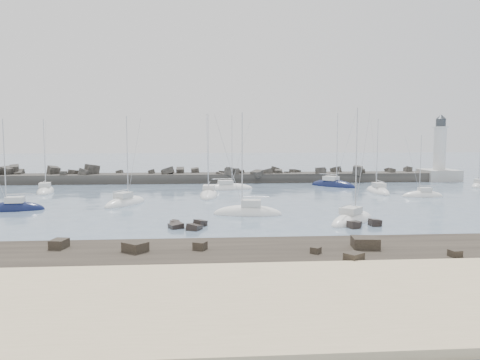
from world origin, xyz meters
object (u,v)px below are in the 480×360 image
(lighthouse, at_px, (439,166))
(sailboat_3, at_px, (125,203))
(sailboat_10, at_px, (378,192))
(sailboat_12, at_px, (478,186))
(sailboat_6, at_px, (209,196))
(sailboat_8, at_px, (333,185))
(sailboat_4, at_px, (228,189))
(sailboat_2, at_px, (12,209))
(sailboat_1, at_px, (45,192))
(sailboat_7, at_px, (352,221))
(sailboat_5, at_px, (248,213))
(sailboat_9, at_px, (423,196))

(lighthouse, xyz_separation_m, sailboat_3, (-60.42, -30.42, -2.94))
(sailboat_10, bearing_deg, sailboat_12, 18.34)
(sailboat_6, bearing_deg, sailboat_8, 29.26)
(sailboat_8, bearing_deg, sailboat_12, -6.15)
(sailboat_4, distance_m, sailboat_6, 9.95)
(sailboat_2, relative_size, sailboat_3, 0.96)
(sailboat_4, relative_size, sailboat_12, 1.39)
(sailboat_10, distance_m, sailboat_12, 23.03)
(sailboat_1, xyz_separation_m, sailboat_12, (77.16, 2.89, -0.00))
(sailboat_2, relative_size, sailboat_8, 0.85)
(lighthouse, xyz_separation_m, sailboat_2, (-73.85, -34.51, -2.94))
(sailboat_1, distance_m, sailboat_12, 77.21)
(sailboat_4, height_order, sailboat_7, sailboat_4)
(sailboat_5, distance_m, sailboat_8, 35.77)
(sailboat_5, distance_m, sailboat_9, 32.05)
(sailboat_6, bearing_deg, sailboat_5, -75.44)
(sailboat_1, height_order, sailboat_10, sailboat_10)
(sailboat_2, bearing_deg, sailboat_3, 16.94)
(sailboat_8, bearing_deg, sailboat_4, -169.30)
(sailboat_9, bearing_deg, sailboat_4, 157.65)
(sailboat_4, relative_size, sailboat_9, 1.35)
(sailboat_8, xyz_separation_m, sailboat_12, (26.66, -2.87, -0.02))
(sailboat_1, distance_m, sailboat_6, 28.12)
(sailboat_8, distance_m, sailboat_12, 26.82)
(sailboat_3, xyz_separation_m, sailboat_5, (16.04, -9.64, 0.01))
(sailboat_7, xyz_separation_m, sailboat_8, (7.89, 36.02, 0.01))
(lighthouse, distance_m, sailboat_8, 27.46)
(sailboat_2, distance_m, sailboat_6, 27.61)
(sailboat_10, bearing_deg, sailboat_4, 165.54)
(sailboat_1, distance_m, sailboat_9, 61.11)
(sailboat_5, bearing_deg, sailboat_10, 40.61)
(sailboat_9, bearing_deg, sailboat_1, 170.41)
(sailboat_4, distance_m, sailboat_8, 20.23)
(sailboat_2, xyz_separation_m, sailboat_10, (53.12, 14.73, -0.01))
(sailboat_4, xyz_separation_m, sailboat_5, (1.03, -26.64, 0.02))
(sailboat_4, xyz_separation_m, sailboat_10, (24.68, -6.36, 0.01))
(sailboat_3, distance_m, sailboat_5, 18.71)
(sailboat_3, bearing_deg, sailboat_8, 30.75)
(lighthouse, relative_size, sailboat_5, 1.10)
(lighthouse, distance_m, sailboat_3, 67.71)
(sailboat_3, distance_m, sailboat_12, 64.10)
(sailboat_6, relative_size, sailboat_12, 1.37)
(sailboat_10, relative_size, sailboat_12, 1.31)
(sailboat_1, height_order, sailboat_7, sailboat_7)
(sailboat_4, distance_m, sailboat_9, 32.04)
(sailboat_5, xyz_separation_m, sailboat_7, (10.96, -5.63, -0.01))
(sailboat_5, distance_m, sailboat_10, 31.15)
(lighthouse, height_order, sailboat_5, lighthouse)
(sailboat_4, xyz_separation_m, sailboat_6, (-3.47, -9.33, 0.01))
(lighthouse, height_order, sailboat_2, lighthouse)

